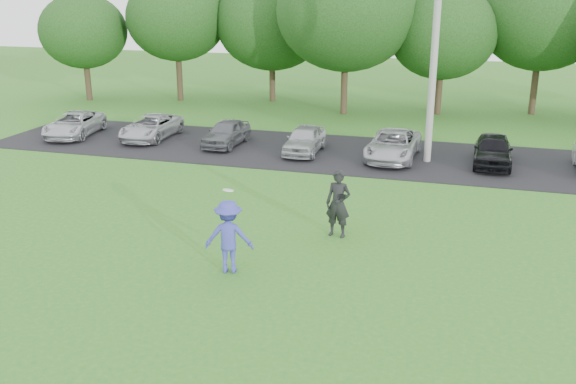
{
  "coord_description": "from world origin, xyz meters",
  "views": [
    {
      "loc": [
        4.74,
        -13.0,
        6.91
      ],
      "look_at": [
        0.0,
        3.5,
        1.3
      ],
      "focal_mm": 40.0,
      "sensor_mm": 36.0,
      "label": 1
    }
  ],
  "objects": [
    {
      "name": "frisbee_player",
      "position": [
        -0.74,
        0.75,
        0.94
      ],
      "size": [
        1.33,
        0.94,
        2.2
      ],
      "color": "#3B3EA8",
      "rests_on": "ground"
    },
    {
      "name": "camera_bystander",
      "position": [
        1.38,
        3.82,
        0.98
      ],
      "size": [
        0.77,
        0.56,
        1.96
      ],
      "color": "black",
      "rests_on": "ground"
    },
    {
      "name": "utility_pole",
      "position": [
        3.23,
        12.68,
        5.26
      ],
      "size": [
        0.28,
        0.28,
        10.52
      ],
      "primitive_type": "cylinder",
      "color": "#979893",
      "rests_on": "ground"
    },
    {
      "name": "ground",
      "position": [
        0.0,
        0.0,
        0.0
      ],
      "size": [
        100.0,
        100.0,
        0.0
      ],
      "primitive_type": "plane",
      "color": "#277220",
      "rests_on": "ground"
    },
    {
      "name": "parking_lot",
      "position": [
        0.0,
        13.0,
        0.01
      ],
      "size": [
        32.0,
        6.5,
        0.03
      ],
      "primitive_type": "cube",
      "color": "black",
      "rests_on": "ground"
    },
    {
      "name": "tree_row",
      "position": [
        1.51,
        22.76,
        4.91
      ],
      "size": [
        42.39,
        9.85,
        8.64
      ],
      "color": "#38281C",
      "rests_on": "ground"
    },
    {
      "name": "parked_cars",
      "position": [
        -0.95,
        12.81,
        0.6
      ],
      "size": [
        28.29,
        4.55,
        1.22
      ],
      "color": "#B6B8BD",
      "rests_on": "parking_lot"
    }
  ]
}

